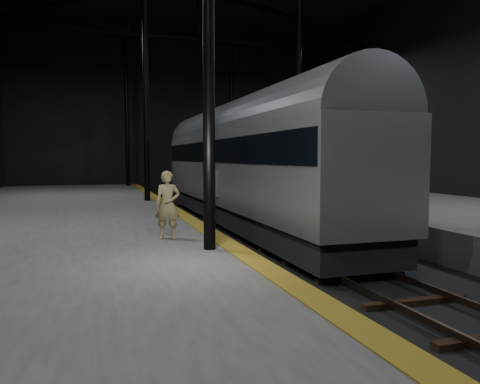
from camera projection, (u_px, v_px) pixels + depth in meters
name	position (u px, v px, depth m)	size (l,w,h in m)	color
ground	(294.00, 249.00, 15.23)	(44.00, 44.00, 0.00)	black
platform_left	(45.00, 248.00, 12.93)	(9.00, 43.80, 1.00)	#4C4C4A
platform_right	(478.00, 224.00, 17.45)	(9.00, 43.80, 1.00)	#4C4C4A
tactile_strip	(196.00, 223.00, 14.17)	(0.50, 43.80, 0.01)	olive
track	(294.00, 247.00, 15.22)	(2.40, 43.00, 0.24)	#3F3328
train	(243.00, 158.00, 20.11)	(2.99, 19.95, 5.33)	#A6AAAE
woman	(168.00, 205.00, 11.48)	(0.61, 0.40, 1.67)	tan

